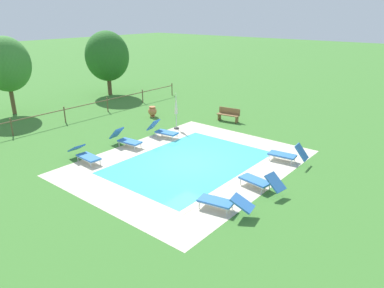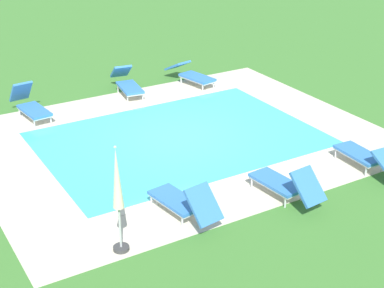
{
  "view_description": "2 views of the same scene",
  "coord_description": "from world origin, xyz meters",
  "views": [
    {
      "loc": [
        -12.22,
        -10.13,
        6.84
      ],
      "look_at": [
        0.82,
        0.5,
        0.6
      ],
      "focal_mm": 33.53,
      "sensor_mm": 36.0,
      "label": 1
    },
    {
      "loc": [
        7.25,
        12.86,
        6.72
      ],
      "look_at": [
        0.75,
        1.94,
        0.79
      ],
      "focal_mm": 54.7,
      "sensor_mm": 36.0,
      "label": 2
    }
  ],
  "objects": [
    {
      "name": "ground_plane",
      "position": [
        0.0,
        0.0,
        0.0
      ],
      "size": [
        160.0,
        160.0,
        0.0
      ],
      "primitive_type": "plane",
      "color": "#3D752D"
    },
    {
      "name": "swimming_pool_water",
      "position": [
        0.0,
        0.0,
        0.01
      ],
      "size": [
        7.46,
        5.23,
        0.01
      ],
      "primitive_type": "cube",
      "color": "#42CCD6",
      "rests_on": "ground"
    },
    {
      "name": "sun_lounger_north_mid",
      "position": [
        3.06,
        -3.61,
        0.4
      ],
      "size": [
        0.8,
        1.91,
        0.99
      ],
      "color": "#3370BC",
      "rests_on": "ground"
    },
    {
      "name": "patio_umbrella_closed_row_west",
      "position": [
        3.58,
        4.0,
        1.37
      ],
      "size": [
        0.32,
        0.32,
        2.26
      ],
      "color": "#383838",
      "rests_on": "ground"
    },
    {
      "name": "sun_lounger_south_mid",
      "position": [
        -2.64,
        -3.79,
        0.35
      ],
      "size": [
        0.99,
        2.15,
        0.72
      ],
      "color": "#3370BC",
      "rests_on": "ground"
    },
    {
      "name": "sun_lounger_south_near_corner",
      "position": [
        -0.41,
        4.09,
        0.39
      ],
      "size": [
        0.78,
        1.96,
        0.94
      ],
      "color": "#3370BC",
      "rests_on": "ground"
    },
    {
      "name": "sun_lounger_north_near_steps",
      "position": [
        -3.07,
        3.99,
        0.36
      ],
      "size": [
        0.7,
        2.08,
        0.74
      ],
      "color": "#3370BC",
      "rests_on": "ground"
    },
    {
      "name": "sun_lounger_north_end",
      "position": [
        -0.31,
        -4.02,
        0.37
      ],
      "size": [
        0.88,
        2.05,
        0.86
      ],
      "color": "#3370BC",
      "rests_on": "ground"
    },
    {
      "name": "pool_deck_paving",
      "position": [
        0.0,
        0.0,
        0.0
      ],
      "size": [
        10.81,
        8.58,
        0.01
      ],
      "primitive_type": "cube",
      "color": "beige",
      "rests_on": "ground"
    },
    {
      "name": "sun_lounger_north_far",
      "position": [
        1.94,
        3.6,
        0.39
      ],
      "size": [
        0.87,
        1.96,
        0.96
      ],
      "color": "#3370BC",
      "rests_on": "ground"
    },
    {
      "name": "pool_coping_rim",
      "position": [
        0.0,
        0.0,
        0.01
      ],
      "size": [
        7.94,
        5.71,
        0.01
      ],
      "color": "beige",
      "rests_on": "ground"
    }
  ]
}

